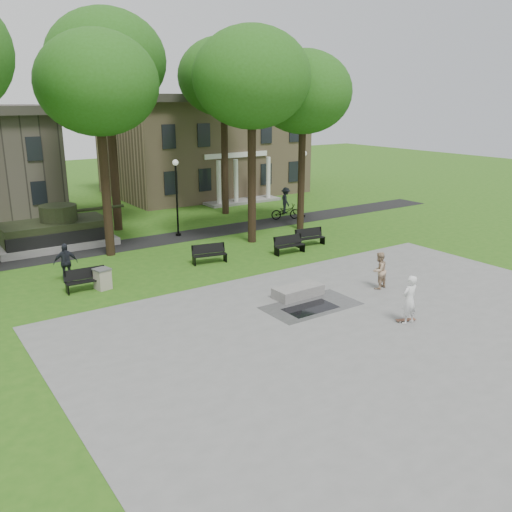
{
  "coord_description": "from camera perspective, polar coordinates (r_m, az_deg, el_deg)",
  "views": [
    {
      "loc": [
        -13.99,
        -17.58,
        8.25
      ],
      "look_at": [
        -0.74,
        1.85,
        1.4
      ],
      "focal_mm": 38.0,
      "sensor_mm": 36.0,
      "label": 1
    }
  ],
  "objects": [
    {
      "name": "tree_4",
      "position": [
        35.72,
        -15.48,
        19.13
      ],
      "size": [
        7.2,
        7.2,
        13.5
      ],
      "color": "black",
      "rests_on": "ground"
    },
    {
      "name": "pedestrian_walker",
      "position": [
        26.65,
        -19.41,
        -0.67
      ],
      "size": [
        1.13,
        0.57,
        1.84
      ],
      "primitive_type": "imported",
      "rotation": [
        0.0,
        0.0,
        -0.12
      ],
      "color": "#20222A",
      "rests_on": "ground"
    },
    {
      "name": "lamp_mid",
      "position": [
        33.66,
        -8.36,
        6.74
      ],
      "size": [
        0.36,
        0.36,
        4.73
      ],
      "color": "black",
      "rests_on": "ground"
    },
    {
      "name": "tree_5",
      "position": [
        39.79,
        -3.44,
        18.26
      ],
      "size": [
        6.4,
        6.4,
        12.44
      ],
      "color": "black",
      "rests_on": "ground"
    },
    {
      "name": "ground",
      "position": [
        23.94,
        3.98,
        -3.96
      ],
      "size": [
        120.0,
        120.0,
        0.0
      ],
      "primitive_type": "plane",
      "color": "#275514",
      "rests_on": "ground"
    },
    {
      "name": "cyclist",
      "position": [
        38.46,
        3.14,
        5.24
      ],
      "size": [
        2.2,
        1.4,
        2.27
      ],
      "rotation": [
        0.0,
        0.0,
        1.22
      ],
      "color": "black",
      "rests_on": "ground"
    },
    {
      "name": "concrete_block",
      "position": [
        23.51,
        4.46,
        -3.72
      ],
      "size": [
        2.22,
        1.04,
        0.45
      ],
      "primitive_type": "cube",
      "rotation": [
        0.0,
        0.0,
        0.02
      ],
      "color": "gray",
      "rests_on": "plaza"
    },
    {
      "name": "friend_watching",
      "position": [
        24.82,
        12.82,
        -1.49
      ],
      "size": [
        0.91,
        0.77,
        1.69
      ],
      "primitive_type": "imported",
      "rotation": [
        0.0,
        0.0,
        3.31
      ],
      "color": "tan",
      "rests_on": "plaza"
    },
    {
      "name": "tree_3",
      "position": [
        34.89,
        5.0,
        16.75
      ],
      "size": [
        6.0,
        6.0,
        11.19
      ],
      "color": "black",
      "rests_on": "ground"
    },
    {
      "name": "tree_1",
      "position": [
        29.65,
        -16.34,
        16.98
      ],
      "size": [
        6.2,
        6.2,
        11.63
      ],
      "color": "black",
      "rests_on": "ground"
    },
    {
      "name": "park_bench_2",
      "position": [
        29.94,
        3.47,
        1.25
      ],
      "size": [
        1.83,
        0.64,
        1.0
      ],
      "rotation": [
        0.0,
        0.0,
        -0.07
      ],
      "color": "black",
      "rests_on": "ground"
    },
    {
      "name": "park_bench_3",
      "position": [
        31.69,
        5.63,
        2.05
      ],
      "size": [
        1.84,
        0.75,
        1.0
      ],
      "rotation": [
        0.0,
        0.0,
        -0.13
      ],
      "color": "black",
      "rests_on": "ground"
    },
    {
      "name": "trash_bin",
      "position": [
        25.25,
        -15.85,
        -2.31
      ],
      "size": [
        0.78,
        0.78,
        0.96
      ],
      "rotation": [
        0.0,
        0.0,
        0.2
      ],
      "color": "#9E9582",
      "rests_on": "ground"
    },
    {
      "name": "park_bench_1",
      "position": [
        28.22,
        -4.99,
        0.29
      ],
      "size": [
        1.85,
        0.86,
        1.0
      ],
      "rotation": [
        0.0,
        0.0,
        -0.19
      ],
      "color": "black",
      "rests_on": "ground"
    },
    {
      "name": "tree_2",
      "position": [
        31.42,
        -0.46,
        18.19
      ],
      "size": [
        6.6,
        6.6,
        12.16
      ],
      "color": "black",
      "rests_on": "ground"
    },
    {
      "name": "skateboard",
      "position": [
        21.73,
        15.48,
        -6.54
      ],
      "size": [
        0.8,
        0.49,
        0.07
      ],
      "primitive_type": "cube",
      "rotation": [
        0.0,
        0.0,
        -0.4
      ],
      "color": "brown",
      "rests_on": "plaza"
    },
    {
      "name": "skateboarder",
      "position": [
        21.22,
        15.84,
        -4.45
      ],
      "size": [
        0.7,
        0.46,
        1.92
      ],
      "primitive_type": "imported",
      "rotation": [
        0.0,
        0.0,
        3.15
      ],
      "color": "silver",
      "rests_on": "plaza"
    },
    {
      "name": "tank_monument",
      "position": [
        33.3,
        -20.34,
        2.39
      ],
      "size": [
        7.45,
        3.4,
        2.4
      ],
      "color": "gray",
      "rests_on": "ground"
    },
    {
      "name": "park_bench_0",
      "position": [
        25.3,
        -17.49,
        -2.32
      ],
      "size": [
        1.82,
        0.6,
        1.0
      ],
      "rotation": [
        0.0,
        0.0,
        -0.04
      ],
      "color": "black",
      "rests_on": "ground"
    },
    {
      "name": "puddle",
      "position": [
        22.31,
        5.77,
        -5.49
      ],
      "size": [
        2.2,
        1.2,
        0.0
      ],
      "primitive_type": "cube",
      "color": "black",
      "rests_on": "plaza"
    },
    {
      "name": "lamp_right",
      "position": [
        39.02,
        5.05,
        8.14
      ],
      "size": [
        0.36,
        0.36,
        4.73
      ],
      "color": "black",
      "rests_on": "ground"
    },
    {
      "name": "building_right",
      "position": [
        49.9,
        -5.55,
        11.68
      ],
      "size": [
        17.0,
        12.0,
        8.6
      ],
      "color": "#9E8460",
      "rests_on": "ground"
    },
    {
      "name": "footpath",
      "position": [
        33.75,
        -8.7,
        1.91
      ],
      "size": [
        44.0,
        2.6,
        0.01
      ],
      "primitive_type": "cube",
      "color": "black",
      "rests_on": "ground"
    },
    {
      "name": "plaza",
      "position": [
        20.54,
        12.7,
        -7.83
      ],
      "size": [
        22.0,
        16.0,
        0.02
      ],
      "primitive_type": "cube",
      "color": "gray",
      "rests_on": "ground"
    }
  ]
}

